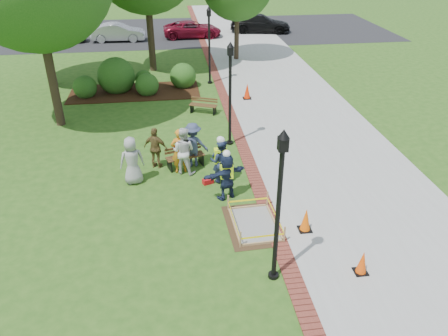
{
  "coord_description": "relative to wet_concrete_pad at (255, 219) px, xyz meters",
  "views": [
    {
      "loc": [
        -1.17,
        -11.35,
        8.15
      ],
      "look_at": [
        0.5,
        1.2,
        1.0
      ],
      "focal_mm": 35.0,
      "sensor_mm": 36.0,
      "label": 1
    }
  ],
  "objects": [
    {
      "name": "parked_car_b",
      "position": [
        -5.96,
        24.87,
        -0.23
      ],
      "size": [
        2.11,
        4.6,
        1.48
      ],
      "primitive_type": "imported",
      "rotation": [
        0.0,
        0.0,
        1.54
      ],
      "color": "#9A9B9F",
      "rests_on": "ground"
    },
    {
      "name": "hivis_worker_c",
      "position": [
        -0.69,
        2.72,
        0.65
      ],
      "size": [
        0.58,
        0.45,
        1.78
      ],
      "color": "#152638",
      "rests_on": "ground"
    },
    {
      "name": "parked_car_d",
      "position": [
        5.67,
        26.55,
        -0.23
      ],
      "size": [
        3.01,
        5.19,
        1.59
      ],
      "primitive_type": "imported",
      "rotation": [
        0.0,
        0.0,
        1.38
      ],
      "color": "black",
      "rests_on": "ground"
    },
    {
      "name": "wet_concrete_pad",
      "position": [
        0.0,
        0.0,
        0.0
      ],
      "size": [
        1.8,
        2.37,
        0.55
      ],
      "color": "#47331E",
      "rests_on": "ground"
    },
    {
      "name": "shrub_e",
      "position": [
        -3.7,
        13.8,
        -0.23
      ],
      "size": [
        0.97,
        0.97,
        0.97
      ],
      "primitive_type": "sphere",
      "color": "#194B15",
      "rests_on": "ground"
    },
    {
      "name": "mulch_bed",
      "position": [
        -4.19,
        12.72,
        -0.21
      ],
      "size": [
        7.0,
        3.0,
        0.05
      ],
      "primitive_type": "cube",
      "color": "#381E0F",
      "rests_on": "ground"
    },
    {
      "name": "casual_person_e",
      "position": [
        -1.58,
        4.06,
        0.63
      ],
      "size": [
        0.59,
        0.41,
        1.74
      ],
      "color": "#343E5B",
      "rests_on": "ground"
    },
    {
      "name": "bench_far",
      "position": [
        -0.74,
        9.25,
        -0.0
      ],
      "size": [
        1.4,
        0.91,
        0.72
      ],
      "color": "#56351D",
      "rests_on": "ground"
    },
    {
      "name": "cone_far",
      "position": [
        1.73,
        10.9,
        0.17
      ],
      "size": [
        0.42,
        0.42,
        0.84
      ],
      "color": "black",
      "rests_on": "ground"
    },
    {
      "name": "hivis_worker_b",
      "position": [
        -0.72,
        2.72,
        0.66
      ],
      "size": [
        0.58,
        0.43,
        1.79
      ],
      "color": "#1A2945",
      "rests_on": "ground"
    },
    {
      "name": "ground",
      "position": [
        -1.19,
        0.72,
        -0.23
      ],
      "size": [
        100.0,
        100.0,
        0.0
      ],
      "primitive_type": "plane",
      "color": "#285116",
      "rests_on": "ground"
    },
    {
      "name": "casual_person_d",
      "position": [
        -2.97,
        4.09,
        0.57
      ],
      "size": [
        0.61,
        0.51,
        1.61
      ],
      "color": "brown",
      "rests_on": "ground"
    },
    {
      "name": "shrub_b",
      "position": [
        -5.13,
        13.02,
        -0.23
      ],
      "size": [
        2.02,
        2.02,
        2.02
      ],
      "primitive_type": "sphere",
      "color": "#194B15",
      "rests_on": "ground"
    },
    {
      "name": "cone_back",
      "position": [
        1.46,
        -0.46,
        0.14
      ],
      "size": [
        0.39,
        0.39,
        0.78
      ],
      "color": "black",
      "rests_on": "ground"
    },
    {
      "name": "toolbox",
      "position": [
        -1.18,
        2.64,
        -0.14
      ],
      "size": [
        0.42,
        0.32,
        0.19
      ],
      "primitive_type": "cube",
      "rotation": [
        0.0,
        0.0,
        0.35
      ],
      "color": "#B40D13",
      "rests_on": "ground"
    },
    {
      "name": "casual_person_c",
      "position": [
        -1.97,
        3.55,
        0.66
      ],
      "size": [
        0.68,
        0.58,
        1.8
      ],
      "color": "silver",
      "rests_on": "ground"
    },
    {
      "name": "parked_car_c",
      "position": [
        -0.13,
        25.4,
        -0.23
      ],
      "size": [
        1.9,
        4.3,
        1.4
      ],
      "primitive_type": "imported",
      "rotation": [
        0.0,
        0.0,
        1.58
      ],
      "color": "maroon",
      "rests_on": "ground"
    },
    {
      "name": "casual_person_a",
      "position": [
        -3.79,
        3.07,
        0.64
      ],
      "size": [
        0.62,
        0.47,
        1.76
      ],
      "color": "gray",
      "rests_on": "ground"
    },
    {
      "name": "cone_front",
      "position": [
        2.39,
        -2.44,
        0.11
      ],
      "size": [
        0.36,
        0.36,
        0.71
      ],
      "color": "black",
      "rests_on": "ground"
    },
    {
      "name": "parked_car_a",
      "position": [
        -10.26,
        24.86,
        -0.23
      ],
      "size": [
        2.5,
        4.53,
        1.4
      ],
      "primitive_type": "imported",
      "rotation": [
        0.0,
        0.0,
        1.73
      ],
      "color": "#2A2A2D",
      "rests_on": "ground"
    },
    {
      "name": "shrub_c",
      "position": [
        -3.48,
        12.27,
        -0.23
      ],
      "size": [
        1.26,
        1.26,
        1.26
      ],
      "primitive_type": "sphere",
      "color": "#194B15",
      "rests_on": "ground"
    },
    {
      "name": "lamp_near",
      "position": [
        0.06,
        -2.28,
        2.25
      ],
      "size": [
        0.28,
        0.28,
        4.26
      ],
      "color": "black",
      "rests_on": "ground"
    },
    {
      "name": "bench_near",
      "position": [
        -1.9,
        3.98,
        0.02
      ],
      "size": [
        1.52,
        0.86,
        0.78
      ],
      "color": "brown",
      "rests_on": "ground"
    },
    {
      "name": "shrub_a",
      "position": [
        -6.74,
        12.34,
        -0.23
      ],
      "size": [
        1.25,
        1.25,
        1.25
      ],
      "primitive_type": "sphere",
      "color": "#194B15",
      "rests_on": "ground"
    },
    {
      "name": "lamp_far",
      "position": [
        0.06,
        13.72,
        2.25
      ],
      "size": [
        0.28,
        0.28,
        4.26
      ],
      "color": "black",
      "rests_on": "ground"
    },
    {
      "name": "sidewalk",
      "position": [
        3.81,
        10.72,
        -0.22
      ],
      "size": [
        6.0,
        60.0,
        0.02
      ],
      "primitive_type": "cube",
      "color": "#9E9E99",
      "rests_on": "ground"
    },
    {
      "name": "lamp_mid",
      "position": [
        0.06,
        5.72,
        2.25
      ],
      "size": [
        0.28,
        0.28,
        4.26
      ],
      "color": "black",
      "rests_on": "ground"
    },
    {
      "name": "casual_person_b",
      "position": [
        -2.1,
        3.62,
        0.63
      ],
      "size": [
        0.59,
        0.41,
        1.74
      ],
      "color": "orange",
      "rests_on": "ground"
    },
    {
      "name": "shrub_d",
      "position": [
        -1.5,
        13.3,
        -0.23
      ],
      "size": [
        1.46,
        1.46,
        1.46
      ],
      "primitive_type": "sphere",
      "color": "#194B15",
      "rests_on": "ground"
    },
    {
      "name": "brick_edging",
      "position": [
        0.56,
        10.72,
        -0.22
      ],
      "size": [
        0.5,
        60.0,
        0.03
      ],
      "primitive_type": "cube",
      "color": "maroon",
      "rests_on": "ground"
    },
    {
      "name": "parking_lot",
      "position": [
        -1.19,
        27.72,
        -0.23
      ],
      "size": [
        36.0,
        12.0,
        0.01
      ],
      "primitive_type": "cube",
      "color": "black",
      "rests_on": "ground"
    },
    {
      "name": "hivis_worker_a",
      "position": [
        -0.65,
        1.65,
        0.66
      ],
      "size": [
        0.62,
        0.51,
        1.8
      ],
      "color": "#1A2945",
      "rests_on": "ground"
    }
  ]
}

